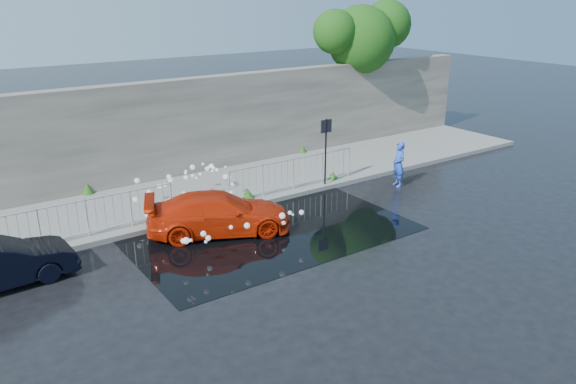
% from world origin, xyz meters
% --- Properties ---
extents(ground, '(90.00, 90.00, 0.00)m').
position_xyz_m(ground, '(0.00, 0.00, 0.00)').
color(ground, black).
rests_on(ground, ground).
extents(pavement, '(30.00, 4.00, 0.15)m').
position_xyz_m(pavement, '(0.00, 5.00, 0.07)').
color(pavement, gray).
rests_on(pavement, ground).
extents(curb, '(30.00, 0.25, 0.16)m').
position_xyz_m(curb, '(0.00, 3.00, 0.08)').
color(curb, gray).
rests_on(curb, ground).
extents(retaining_wall, '(30.00, 0.60, 3.50)m').
position_xyz_m(retaining_wall, '(0.00, 7.20, 1.90)').
color(retaining_wall, '#544D47').
rests_on(retaining_wall, pavement).
extents(puddle, '(8.00, 5.00, 0.01)m').
position_xyz_m(puddle, '(0.50, 1.00, 0.01)').
color(puddle, black).
rests_on(puddle, ground).
extents(sign_post, '(0.45, 0.06, 2.50)m').
position_xyz_m(sign_post, '(4.20, 3.10, 1.72)').
color(sign_post, black).
rests_on(sign_post, ground).
extents(tree, '(5.03, 2.98, 6.29)m').
position_xyz_m(tree, '(9.64, 7.41, 4.77)').
color(tree, '#332114').
rests_on(tree, ground).
extents(railing_left, '(5.05, 0.05, 1.10)m').
position_xyz_m(railing_left, '(-4.00, 3.35, 0.74)').
color(railing_left, silver).
rests_on(railing_left, pavement).
extents(railing_right, '(5.05, 0.05, 1.10)m').
position_xyz_m(railing_right, '(3.00, 3.35, 0.74)').
color(railing_right, silver).
rests_on(railing_right, pavement).
extents(weeds, '(12.17, 3.93, 0.39)m').
position_xyz_m(weeds, '(-0.50, 4.50, 0.32)').
color(weeds, '#1A5516').
rests_on(weeds, pavement).
extents(water_spray, '(3.69, 5.49, 0.94)m').
position_xyz_m(water_spray, '(-0.60, 2.99, 0.74)').
color(water_spray, white).
rests_on(water_spray, ground).
extents(red_car, '(4.43, 3.13, 1.19)m').
position_xyz_m(red_car, '(-0.73, 1.79, 0.60)').
color(red_car, red).
rests_on(red_car, ground).
extents(person, '(0.54, 0.68, 1.62)m').
position_xyz_m(person, '(6.50, 1.80, 0.81)').
color(person, blue).
rests_on(person, ground).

